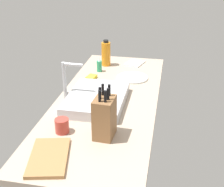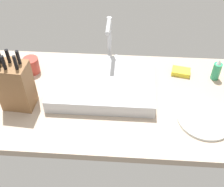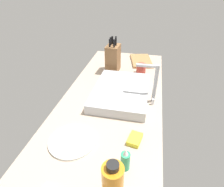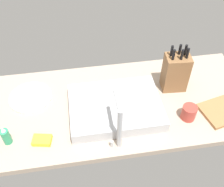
% 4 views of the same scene
% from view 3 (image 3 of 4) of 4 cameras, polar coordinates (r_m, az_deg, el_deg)
% --- Properties ---
extents(countertop_slab, '(1.71, 0.65, 0.04)m').
position_cam_3_polar(countertop_slab, '(1.24, -0.37, -3.03)').
color(countertop_slab, tan).
rests_on(countertop_slab, ground).
extents(sink_basin, '(0.48, 0.35, 0.06)m').
position_cam_3_polar(sink_basin, '(1.27, 2.74, 0.47)').
color(sink_basin, '#B7BABF').
rests_on(sink_basin, countertop_slab).
extents(faucet, '(0.06, 0.14, 0.26)m').
position_cam_3_polar(faucet, '(1.18, 12.28, 3.75)').
color(faucet, '#B7BABF').
rests_on(faucet, countertop_slab).
extents(knife_block, '(0.14, 0.11, 0.28)m').
position_cam_3_polar(knife_block, '(1.56, 0.31, 10.55)').
color(knife_block, brown).
rests_on(knife_block, countertop_slab).
extents(cutting_board, '(0.33, 0.24, 0.02)m').
position_cam_3_polar(cutting_board, '(1.80, 8.76, 9.71)').
color(cutting_board, '#9E7042').
rests_on(cutting_board, countertop_slab).
extents(soap_bottle, '(0.04, 0.04, 0.12)m').
position_cam_3_polar(soap_bottle, '(0.85, 4.02, -19.43)').
color(soap_bottle, '#2D9966').
rests_on(soap_bottle, countertop_slab).
extents(water_bottle, '(0.08, 0.08, 0.22)m').
position_cam_3_polar(water_bottle, '(0.72, 0.22, -25.94)').
color(water_bottle, orange).
rests_on(water_bottle, countertop_slab).
extents(dinner_plate, '(0.23, 0.23, 0.01)m').
position_cam_3_polar(dinner_plate, '(0.99, -11.86, -13.72)').
color(dinner_plate, silver).
rests_on(dinner_plate, countertop_slab).
extents(coffee_mug, '(0.08, 0.08, 0.08)m').
position_cam_3_polar(coffee_mug, '(1.58, 8.72, 7.39)').
color(coffee_mug, '#B23D33').
rests_on(coffee_mug, countertop_slab).
extents(dish_sponge, '(0.10, 0.08, 0.02)m').
position_cam_3_polar(dish_sponge, '(0.98, 6.86, -13.44)').
color(dish_sponge, yellow).
rests_on(dish_sponge, countertop_slab).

